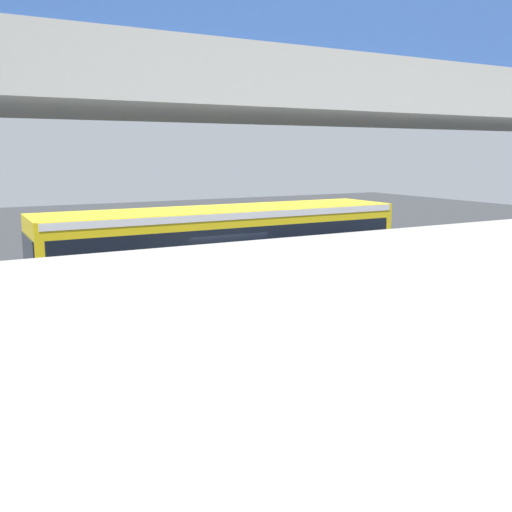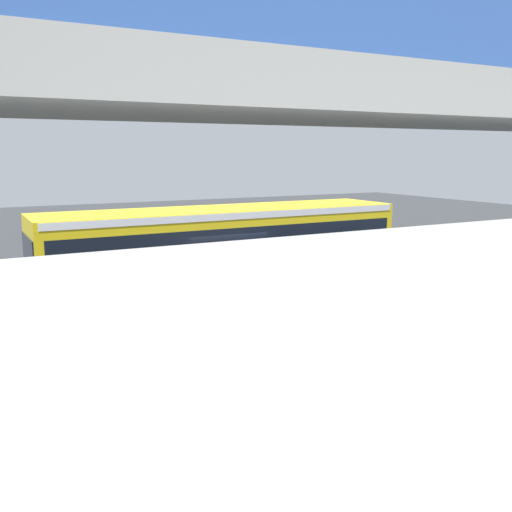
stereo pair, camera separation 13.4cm
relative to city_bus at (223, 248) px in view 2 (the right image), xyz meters
The scene contains 8 objects.
ground 1.93m from the city_bus, 24.32° to the left, with size 80.00×80.00×0.00m, color #2D3033.
city_bus is the anchor object (origin of this frame).
pedestrian 7.11m from the city_bus, 169.94° to the left, with size 0.38×0.38×1.79m.
traffic_sign 5.51m from the city_bus, 120.97° to the right, with size 0.08×0.60×2.80m.
lane_dash_leftmost 8.22m from the city_bus, 161.90° to the right, with size 2.00×0.20×0.01m, color silver.
lane_dash_left 4.76m from the city_bus, 145.41° to the right, with size 2.00×0.20×0.01m, color silver.
lane_dash_centre 3.14m from the city_bus, 80.90° to the right, with size 2.00×0.20×0.01m, color silver.
lane_dash_right 5.39m from the city_bus, 29.46° to the right, with size 2.00×0.20×0.01m, color silver.
Camera 2 is at (7.06, 15.95, 4.84)m, focal length 39.95 mm.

